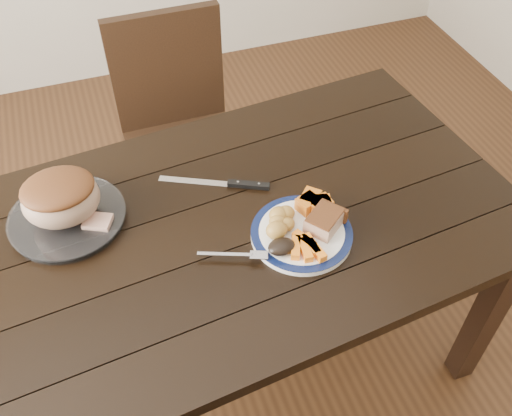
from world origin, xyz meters
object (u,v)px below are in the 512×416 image
object	(u,v)px
serving_platter	(68,219)
fork	(238,255)
pork_slice	(324,221)
carving_knife	(235,184)
roast_joint	(61,199)
chair_far	(179,125)
dinner_plate	(302,234)
dining_table	(227,245)

from	to	relation	value
serving_platter	fork	xyz separation A→B (m)	(0.39, -0.28, 0.01)
pork_slice	carving_knife	xyz separation A→B (m)	(-0.17, 0.24, -0.04)
roast_joint	fork	bearing A→B (deg)	-35.54
carving_knife	pork_slice	bearing A→B (deg)	-29.29
pork_slice	carving_knife	size ratio (longest dim) A/B	0.31
chair_far	roast_joint	size ratio (longest dim) A/B	4.65
chair_far	fork	distance (m)	0.90
dinner_plate	carving_knife	distance (m)	0.26
dining_table	roast_joint	size ratio (longest dim) A/B	8.42
dining_table	carving_knife	xyz separation A→B (m)	(0.07, 0.13, 0.10)
dining_table	serving_platter	bearing A→B (deg)	159.60
dining_table	dinner_plate	size ratio (longest dim) A/B	6.32
dinner_plate	fork	xyz separation A→B (m)	(-0.18, -0.02, 0.01)
dinner_plate	roast_joint	xyz separation A→B (m)	(-0.57, 0.26, 0.07)
dining_table	chair_far	xyz separation A→B (m)	(0.03, 0.74, -0.13)
dinner_plate	carving_knife	xyz separation A→B (m)	(-0.11, 0.24, -0.00)
chair_far	serving_platter	size ratio (longest dim) A/B	3.08
fork	roast_joint	size ratio (longest dim) A/B	0.86
chair_far	pork_slice	size ratio (longest dim) A/B	9.99
serving_platter	roast_joint	world-z (taller)	roast_joint
dinner_plate	carving_knife	size ratio (longest dim) A/B	0.90
pork_slice	dining_table	bearing A→B (deg)	153.84
dinner_plate	serving_platter	xyz separation A→B (m)	(-0.57, 0.26, 0.00)
pork_slice	dinner_plate	bearing A→B (deg)	175.24
dining_table	chair_far	bearing A→B (deg)	87.36
roast_joint	carving_knife	distance (m)	0.47
dining_table	fork	xyz separation A→B (m)	(-0.01, -0.13, 0.11)
dining_table	serving_platter	size ratio (longest dim) A/B	5.57
chair_far	carving_knife	xyz separation A→B (m)	(0.03, -0.61, 0.23)
chair_far	roast_joint	world-z (taller)	chair_far
chair_far	fork	bearing A→B (deg)	87.01
chair_far	pork_slice	bearing A→B (deg)	102.86
carving_knife	dining_table	bearing A→B (deg)	-91.35
dining_table	chair_far	world-z (taller)	chair_far
fork	roast_joint	distance (m)	0.48
serving_platter	chair_far	bearing A→B (deg)	53.97
dinner_plate	pork_slice	distance (m)	0.07
serving_platter	fork	size ratio (longest dim) A/B	1.75
dining_table	dinner_plate	distance (m)	0.23
roast_joint	serving_platter	bearing A→B (deg)	0.00
fork	roast_joint	bearing A→B (deg)	165.61
dining_table	roast_joint	bearing A→B (deg)	159.60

